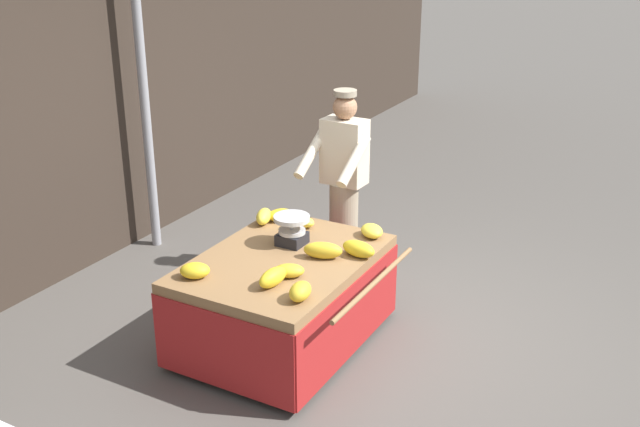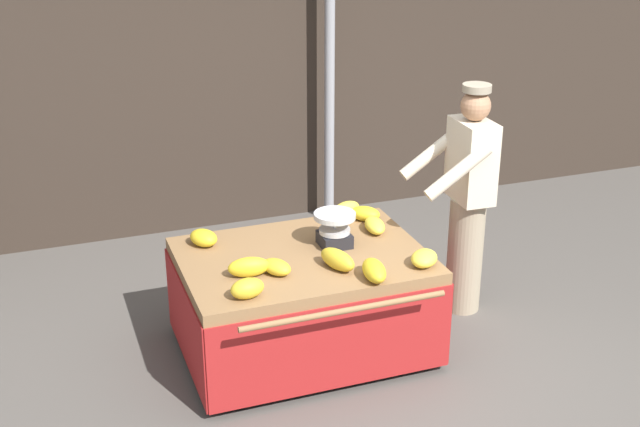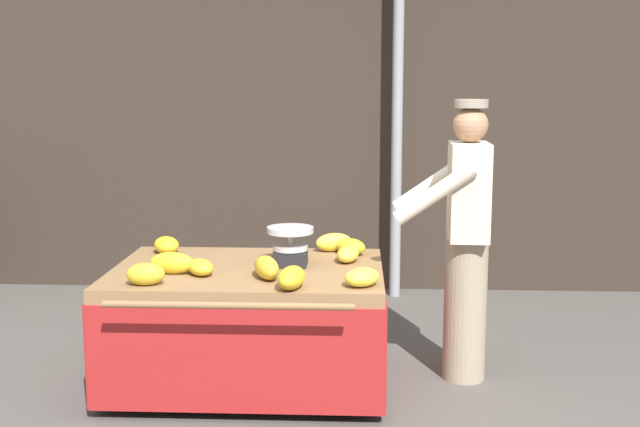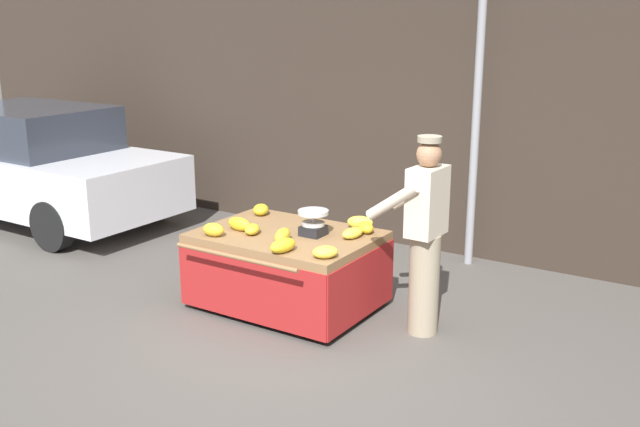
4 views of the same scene
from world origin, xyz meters
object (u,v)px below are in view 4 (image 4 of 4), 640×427
Objects in this scene: banana_cart at (287,253)px; banana_bunch_5 at (283,245)px; weighing_scale at (313,223)px; street_pole at (476,124)px; banana_bunch_2 at (353,233)px; banana_bunch_7 at (325,252)px; banana_bunch_8 at (365,227)px; banana_bunch_0 at (283,236)px; banana_bunch_3 at (261,210)px; banana_bunch_4 at (239,224)px; banana_bunch_6 at (252,229)px; banana_bunch_1 at (213,230)px; banana_bunch_9 at (360,222)px; parked_car at (38,165)px; vendor_person at (424,235)px.

banana_bunch_5 is (0.30, -0.48, 0.25)m from banana_cart.
street_pole is at bearing 70.37° from weighing_scale.
street_pole is at bearing 78.73° from banana_bunch_2.
weighing_scale is at bearing 131.88° from banana_bunch_7.
banana_bunch_8 reaches higher than banana_bunch_7.
banana_bunch_3 is at bearing 138.60° from banana_bunch_0.
banana_bunch_7 is at bearing -12.19° from banana_bunch_4.
banana_bunch_5 reaches higher than banana_bunch_8.
banana_bunch_7 is (0.92, -0.21, 0.00)m from banana_bunch_6.
banana_bunch_1 is 1.26m from banana_bunch_2.
banana_bunch_1 is 0.96× the size of banana_bunch_7.
banana_bunch_5 is 1.13× the size of banana_bunch_9.
parked_car is (-5.19, 1.11, -0.03)m from banana_bunch_7.
street_pole is at bearing 70.62° from banana_bunch_0.
weighing_scale is 0.16× the size of vendor_person.
banana_bunch_8 is 0.73m from vendor_person.
banana_bunch_3 reaches higher than banana_bunch_2.
parked_car reaches higher than banana_bunch_8.
banana_bunch_9 is (0.25, 0.42, -0.06)m from weighing_scale.
weighing_scale is 1.33× the size of banana_bunch_3.
vendor_person is (0.69, -0.23, 0.09)m from banana_bunch_8.
weighing_scale is 0.35m from banana_bunch_0.
banana_bunch_6 is (-0.49, -0.27, -0.07)m from weighing_scale.
banana_bunch_8 is 5.13m from parked_car.
vendor_person is 0.44× the size of parked_car.
banana_bunch_2 is 1.14× the size of banana_bunch_6.
banana_bunch_5 is at bearing -169.67° from banana_bunch_7.
vendor_person reaches higher than banana_bunch_2.
banana_bunch_1 is (-0.64, -0.18, -0.00)m from banana_bunch_0.
banana_bunch_4 reaches higher than banana_bunch_1.
banana_bunch_3 is 0.57m from banana_bunch_4.
weighing_scale is at bearing -20.12° from banana_bunch_3.
street_pole is 14.95× the size of banana_bunch_1.
banana_bunch_3 is 1.08m from banana_bunch_9.
banana_bunch_1 is at bearing -136.67° from banana_bunch_6.
parked_car is (-3.94, 0.33, -0.03)m from banana_bunch_3.
banana_bunch_6 is at bearing 152.93° from banana_bunch_5.
banana_bunch_0 is 1.24m from vendor_person.
vendor_person reaches higher than banana_bunch_6.
banana_cart is at bearing -147.22° from banana_bunch_8.
weighing_scale is 0.49m from banana_bunch_9.
street_pole is at bearing 58.63° from banana_bunch_4.
banana_bunch_6 is (0.25, 0.24, -0.01)m from banana_bunch_1.
banana_bunch_9 is (0.20, 0.97, 0.00)m from banana_bunch_5.
banana_bunch_1 is 4.18m from parked_car.
banana_bunch_6 is at bearing -151.24° from weighing_scale.
banana_bunch_5 is (0.80, -0.04, -0.00)m from banana_bunch_1.
street_pole is at bearing 83.26° from banana_bunch_7.
banana_bunch_6 is 0.89× the size of banana_bunch_9.
banana_bunch_9 is (0.74, 0.69, 0.01)m from banana_bunch_6.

